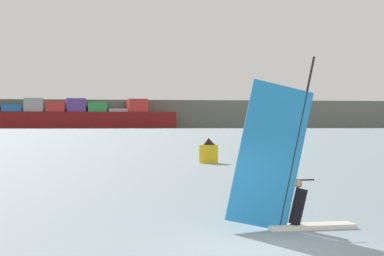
{
  "coord_description": "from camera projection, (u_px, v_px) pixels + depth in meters",
  "views": [
    {
      "loc": [
        -1.8,
        -15.23,
        2.75
      ],
      "look_at": [
        -1.14,
        17.14,
        2.59
      ],
      "focal_mm": 63.8,
      "sensor_mm": 36.0,
      "label": 1
    }
  ],
  "objects": [
    {
      "name": "windsurfer",
      "position": [
        288.0,
        185.0,
        17.89
      ],
      "size": [
        3.54,
        1.13,
        4.62
      ],
      "rotation": [
        0.0,
        0.0,
        0.2
      ],
      "color": "white",
      "rests_on": "ground_plane"
    },
    {
      "name": "cargo_ship",
      "position": [
        43.0,
        116.0,
        531.39
      ],
      "size": [
        210.22,
        70.21,
        37.63
      ],
      "rotation": [
        0.0,
        0.0,
        0.2
      ],
      "color": "maroon",
      "rests_on": "ground_plane"
    },
    {
      "name": "ground_plane",
      "position": [
        259.0,
        247.0,
        15.27
      ],
      "size": [
        4000.0,
        4000.0,
        0.0
      ],
      "primitive_type": "plane",
      "color": "gray"
    },
    {
      "name": "channel_buoy",
      "position": [
        209.0,
        152.0,
        48.89
      ],
      "size": [
        1.38,
        1.38,
        1.81
      ],
      "color": "yellow",
      "rests_on": "ground_plane"
    }
  ]
}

